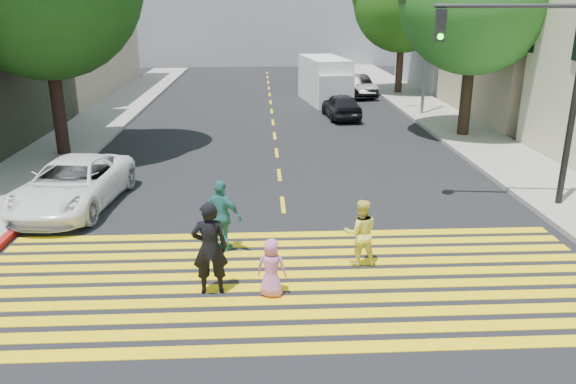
{
  "coord_description": "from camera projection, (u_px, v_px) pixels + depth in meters",
  "views": [
    {
      "loc": [
        -0.61,
        -9.33,
        5.54
      ],
      "look_at": [
        0.0,
        3.0,
        1.4
      ],
      "focal_mm": 35.0,
      "sensor_mm": 36.0,
      "label": 1
    }
  ],
  "objects": [
    {
      "name": "building_left_tan",
      "position": [
        11.0,
        13.0,
        34.8
      ],
      "size": [
        12.0,
        16.0,
        10.0
      ],
      "primitive_type": "cube",
      "color": "tan",
      "rests_on": "ground"
    },
    {
      "name": "ground",
      "position": [
        296.0,
        312.0,
        10.63
      ],
      "size": [
        120.0,
        120.0,
        0.0
      ],
      "primitive_type": "plane",
      "color": "black"
    },
    {
      "name": "sidewalk_right",
      "position": [
        463.0,
        132.0,
        25.21
      ],
      "size": [
        3.0,
        60.0,
        0.15
      ],
      "primitive_type": "cube",
      "color": "gray",
      "rests_on": "ground"
    },
    {
      "name": "lane_line",
      "position": [
        271.0,
        107.0,
        31.93
      ],
      "size": [
        0.12,
        34.4,
        0.01
      ],
      "color": "yellow",
      "rests_on": "ground"
    },
    {
      "name": "silver_car",
      "position": [
        315.0,
        75.0,
        40.15
      ],
      "size": [
        2.66,
        5.05,
        1.4
      ],
      "primitive_type": "imported",
      "rotation": [
        0.0,
        0.0,
        2.99
      ],
      "color": "gray",
      "rests_on": "ground"
    },
    {
      "name": "crosswalk",
      "position": [
        292.0,
        280.0,
        11.84
      ],
      "size": [
        13.4,
        5.3,
        0.01
      ],
      "color": "yellow",
      "rests_on": "ground"
    },
    {
      "name": "street_lamp",
      "position": [
        425.0,
        15.0,
        27.73
      ],
      "size": [
        1.96,
        0.65,
        8.75
      ],
      "rotation": [
        0.0,
        0.0,
        -0.24
      ],
      "color": "slate",
      "rests_on": "ground"
    },
    {
      "name": "curb_red",
      "position": [
        41.0,
        206.0,
        15.96
      ],
      "size": [
        0.2,
        8.0,
        0.16
      ],
      "primitive_type": "cube",
      "color": "maroon",
      "rests_on": "ground"
    },
    {
      "name": "sidewalk_left",
      "position": [
        118.0,
        108.0,
        31.04
      ],
      "size": [
        3.0,
        40.0,
        0.15
      ],
      "primitive_type": "cube",
      "color": "gray",
      "rests_on": "ground"
    },
    {
      "name": "pedestrian_extra",
      "position": [
        222.0,
        216.0,
        13.03
      ],
      "size": [
        1.1,
        0.83,
        1.73
      ],
      "primitive_type": "imported",
      "rotation": [
        0.0,
        0.0,
        2.68
      ],
      "color": "#2A7175",
      "rests_on": "ground"
    },
    {
      "name": "white_van",
      "position": [
        326.0,
        81.0,
        32.95
      ],
      "size": [
        2.76,
        5.7,
        2.58
      ],
      "rotation": [
        0.0,
        0.0,
        0.14
      ],
      "color": "white",
      "rests_on": "ground"
    },
    {
      "name": "pedestrian_child",
      "position": [
        271.0,
        268.0,
        11.06
      ],
      "size": [
        0.66,
        0.51,
        1.21
      ],
      "primitive_type": "imported",
      "rotation": [
        0.0,
        0.0,
        2.91
      ],
      "color": "#C167A3",
      "rests_on": "ground"
    },
    {
      "name": "traffic_signal",
      "position": [
        537.0,
        72.0,
        14.94
      ],
      "size": [
        4.01,
        0.68,
        5.89
      ],
      "rotation": [
        0.0,
        0.0,
        -0.12
      ],
      "color": "black",
      "rests_on": "ground"
    },
    {
      "name": "pedestrian_man",
      "position": [
        210.0,
        248.0,
        11.08
      ],
      "size": [
        0.74,
        0.51,
        1.94
      ],
      "primitive_type": "imported",
      "rotation": [
        0.0,
        0.0,
        3.22
      ],
      "color": "black",
      "rests_on": "ground"
    },
    {
      "name": "dark_car_parked",
      "position": [
        357.0,
        86.0,
        35.12
      ],
      "size": [
        2.08,
        4.23,
        1.33
      ],
      "primitive_type": "imported",
      "rotation": [
        0.0,
        0.0,
        0.17
      ],
      "color": "black",
      "rests_on": "ground"
    },
    {
      "name": "dark_car_near",
      "position": [
        341.0,
        106.0,
        28.45
      ],
      "size": [
        1.8,
        3.87,
        1.28
      ],
      "primitive_type": "imported",
      "rotation": [
        0.0,
        0.0,
        3.22
      ],
      "color": "black",
      "rests_on": "ground"
    },
    {
      "name": "pedestrian_woman",
      "position": [
        361.0,
        233.0,
        12.36
      ],
      "size": [
        0.75,
        0.58,
        1.53
      ],
      "primitive_type": "imported",
      "rotation": [
        0.0,
        0.0,
        3.15
      ],
      "color": "#F5E853",
      "rests_on": "ground"
    },
    {
      "name": "building_right_grey",
      "position": [
        488.0,
        12.0,
        38.15
      ],
      "size": [
        10.0,
        10.0,
        10.0
      ],
      "primitive_type": "cube",
      "color": "gray",
      "rests_on": "ground"
    },
    {
      "name": "building_right_tan",
      "position": [
        574.0,
        16.0,
        27.73
      ],
      "size": [
        10.0,
        10.0,
        10.0
      ],
      "primitive_type": "cube",
      "color": "tan",
      "rests_on": "ground"
    },
    {
      "name": "white_sedan",
      "position": [
        73.0,
        184.0,
        15.93
      ],
      "size": [
        2.77,
        5.15,
        1.37
      ],
      "primitive_type": "imported",
      "rotation": [
        0.0,
        0.0,
        -0.1
      ],
      "color": "white",
      "rests_on": "ground"
    }
  ]
}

